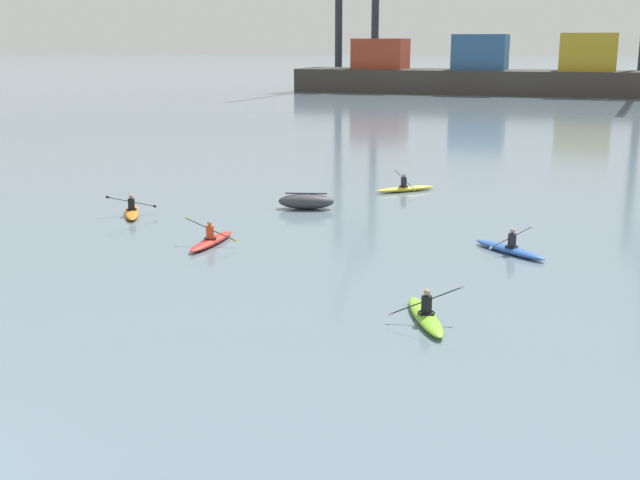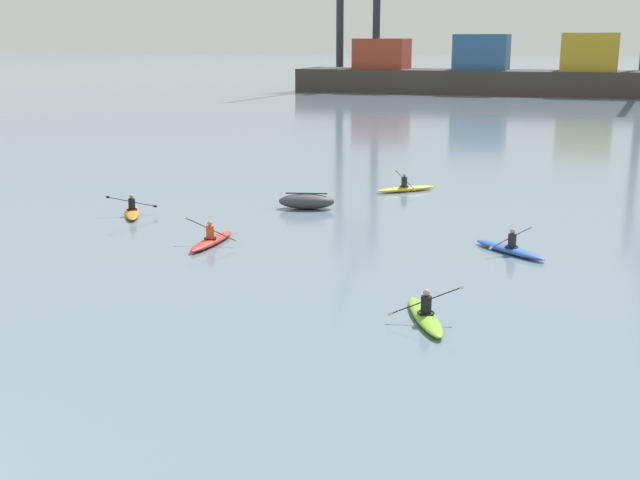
{
  "view_description": "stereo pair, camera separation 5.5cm",
  "coord_description": "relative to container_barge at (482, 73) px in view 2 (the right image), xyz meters",
  "views": [
    {
      "loc": [
        11.87,
        -9.17,
        7.68
      ],
      "look_at": [
        2.96,
        17.95,
        0.6
      ],
      "focal_mm": 45.51,
      "sensor_mm": 36.0,
      "label": 1
    },
    {
      "loc": [
        11.92,
        -9.16,
        7.68
      ],
      "look_at": [
        2.96,
        17.95,
        0.6
      ],
      "focal_mm": 45.51,
      "sensor_mm": 36.0,
      "label": 2
    }
  ],
  "objects": [
    {
      "name": "container_barge",
      "position": [
        0.0,
        0.0,
        0.0
      ],
      "size": [
        53.71,
        9.85,
        8.56
      ],
      "color": "#38332D",
      "rests_on": "ground"
    },
    {
      "name": "capsized_dinghy",
      "position": [
        2.99,
        -86.02,
        -2.57
      ],
      "size": [
        2.79,
        1.69,
        0.76
      ],
      "color": "#38383D",
      "rests_on": "ground"
    },
    {
      "name": "kayak_blue",
      "position": [
        12.79,
        -91.31,
        -2.75
      ],
      "size": [
        3.03,
        2.6,
        0.95
      ],
      "color": "#2856B2",
      "rests_on": "ground"
    },
    {
      "name": "kayak_orange",
      "position": [
        -4.02,
        -89.75,
        -2.75
      ],
      "size": [
        2.27,
        3.22,
        0.95
      ],
      "color": "orange",
      "rests_on": "ground"
    },
    {
      "name": "kayak_yellow",
      "position": [
        6.42,
        -80.21,
        -2.75
      ],
      "size": [
        2.93,
        2.72,
        1.03
      ],
      "color": "yellow",
      "rests_on": "ground"
    },
    {
      "name": "kayak_red",
      "position": [
        1.75,
        -93.57,
        -2.75
      ],
      "size": [
        2.19,
        3.41,
        1.04
      ],
      "color": "red",
      "rests_on": "ground"
    },
    {
      "name": "kayak_lime",
      "position": [
        11.25,
        -99.62,
        -2.75
      ],
      "size": [
        2.01,
        3.35,
        1.04
      ],
      "color": "#7ABC2D",
      "rests_on": "ground"
    }
  ]
}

